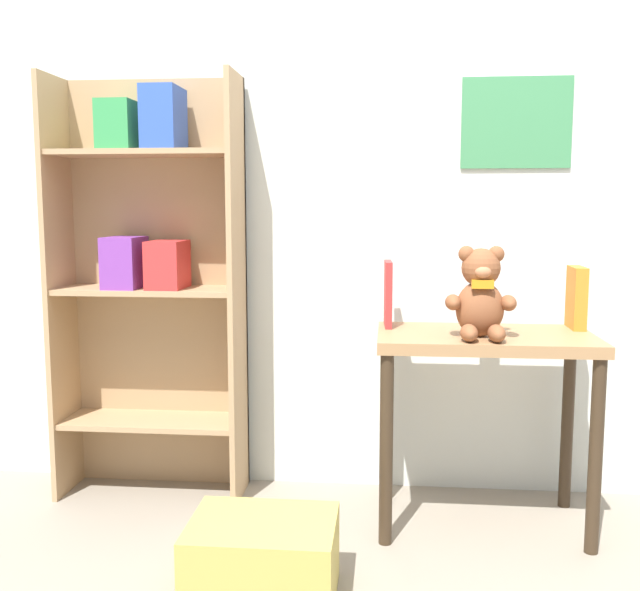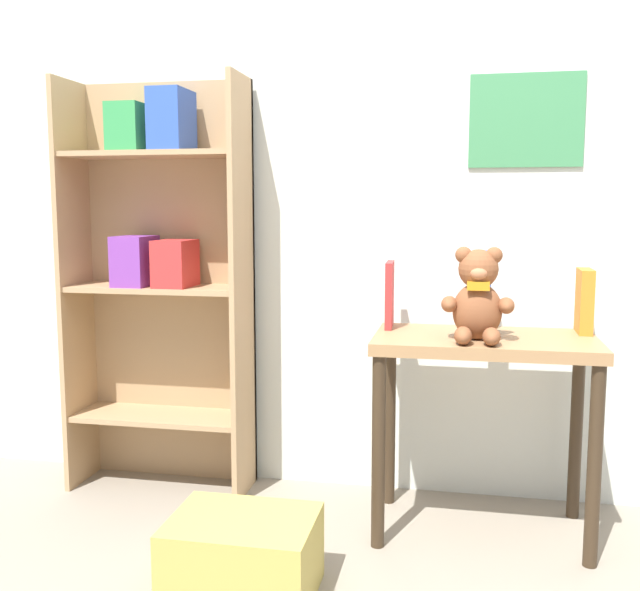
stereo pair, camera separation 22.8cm
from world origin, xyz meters
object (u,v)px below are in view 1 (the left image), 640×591
at_px(book_standing_red, 388,294).
at_px(storage_bin, 263,560).
at_px(book_standing_orange, 577,298).
at_px(display_table, 484,367).
at_px(teddy_bear, 481,296).
at_px(book_standing_blue, 481,289).
at_px(bookshelf_side, 151,263).

height_order(book_standing_red, storage_bin, book_standing_red).
bearing_deg(book_standing_orange, display_table, -156.64).
xyz_separation_m(display_table, storage_bin, (-0.61, -0.50, -0.41)).
xyz_separation_m(display_table, teddy_bear, (-0.03, -0.07, 0.23)).
bearing_deg(teddy_bear, book_standing_orange, 30.17).
relative_size(teddy_bear, book_standing_orange, 1.38).
xyz_separation_m(book_standing_blue, book_standing_orange, (0.30, -0.00, -0.03)).
height_order(bookshelf_side, display_table, bookshelf_side).
bearing_deg(display_table, storage_bin, -140.87).
relative_size(bookshelf_side, book_standing_blue, 5.78).
bearing_deg(book_standing_orange, teddy_bear, -148.47).
relative_size(book_standing_orange, storage_bin, 0.53).
height_order(display_table, book_standing_orange, book_standing_orange).
relative_size(book_standing_blue, storage_bin, 0.67).
bearing_deg(storage_bin, book_standing_red, 62.81).
relative_size(bookshelf_side, book_standing_red, 6.78).
distance_m(display_table, storage_bin, 0.89).
relative_size(book_standing_red, storage_bin, 0.57).
relative_size(book_standing_red, book_standing_blue, 0.85).
bearing_deg(book_standing_orange, book_standing_red, -177.53).
distance_m(display_table, book_standing_orange, 0.38).
xyz_separation_m(bookshelf_side, teddy_bear, (1.09, -0.25, -0.07)).
bearing_deg(book_standing_red, book_standing_blue, -0.14).
relative_size(teddy_bear, book_standing_red, 1.29).
height_order(bookshelf_side, book_standing_red, bookshelf_side).
bearing_deg(bookshelf_side, book_standing_red, -5.01).
xyz_separation_m(teddy_bear, book_standing_blue, (0.03, 0.19, 0.00)).
bearing_deg(book_standing_blue, bookshelf_side, 175.10).
xyz_separation_m(display_table, book_standing_red, (-0.30, 0.11, 0.21)).
distance_m(display_table, book_standing_red, 0.38).
height_order(book_standing_blue, book_standing_orange, book_standing_blue).
bearing_deg(book_standing_blue, storage_bin, -136.50).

